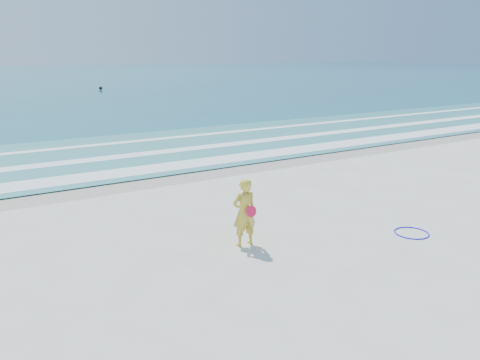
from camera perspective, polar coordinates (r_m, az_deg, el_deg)
ground at (r=10.46m, az=11.52°, el=-10.22°), size 400.00×400.00×0.00m
wet_sand at (r=17.70m, az=-8.62°, el=0.44°), size 400.00×2.40×0.00m
shallow at (r=22.27m, az=-13.71°, el=3.31°), size 400.00×10.00×0.01m
foam_near at (r=18.86m, az=-10.18°, el=1.44°), size 400.00×1.40×0.01m
foam_mid at (r=21.52m, az=-13.04°, el=2.97°), size 400.00×0.90×0.01m
foam_far at (r=24.62m, az=-15.54°, el=4.30°), size 400.00×0.60×0.01m
hoop at (r=12.76m, az=20.19°, el=-6.08°), size 1.11×1.11×0.03m
buoy at (r=63.69m, az=-16.63°, el=10.69°), size 0.43×0.43×0.43m
woman at (r=11.00m, az=0.52°, el=-4.00°), size 0.62×0.44×1.64m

